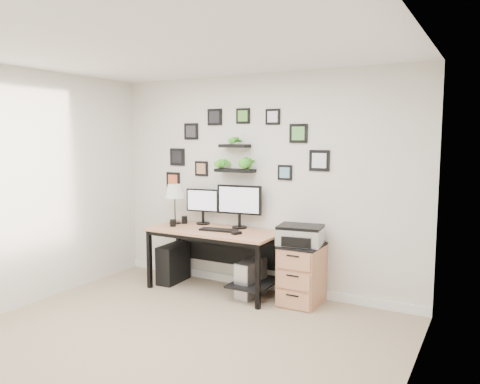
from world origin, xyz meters
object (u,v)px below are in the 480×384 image
Objects in this scene: desk at (218,240)px; pc_tower_black at (173,263)px; table_lamp at (175,192)px; pc_tower_grey at (251,279)px; monitor_right at (239,203)px; file_cabinet at (302,274)px; mug at (173,223)px; monitor_left at (203,204)px; printer at (300,235)px.

desk reaches higher than pc_tower_black.
table_lamp is at bearing 96.89° from pc_tower_black.
pc_tower_black is 1.08× the size of pc_tower_grey.
file_cabinet is (0.87, -0.14, -0.73)m from monitor_right.
file_cabinet is (1.06, 0.06, -0.29)m from desk.
mug is (-0.59, -0.10, 0.17)m from desk.
desk is at bearing -176.86° from file_cabinet.
mug is 1.72m from file_cabinet.
monitor_left is 1.01× the size of pc_tower_grey.
monitor_right is 0.89m from table_lamp.
monitor_left is 1.16m from pc_tower_grey.
printer is at bearing -151.74° from file_cabinet.
monitor_right is 1.15m from file_cabinet.
monitor_left is at bearing 179.41° from monitor_right.
monitor_left reaches higher than mug.
monitor_left is 0.87× the size of printer.
desk is 3.08× the size of printer.
file_cabinet is 0.44m from printer.
desk is at bearing -177.39° from printer.
file_cabinet is 1.29× the size of printer.
file_cabinet is at bearing -8.98° from monitor_right.
monitor_left reaches higher than pc_tower_black.
monitor_left reaches higher than printer.
table_lamp is 1.93m from file_cabinet.
table_lamp is (-0.88, -0.12, 0.09)m from monitor_right.
monitor_right is at bearing 9.91° from pc_tower_black.
pc_tower_grey is 0.81m from printer.
printer is (1.04, 0.05, 0.15)m from desk.
table_lamp is (-0.69, 0.07, 0.53)m from desk.
pc_tower_black is (-0.68, 0.00, -0.38)m from desk.
printer is at bearing -1.18° from pc_tower_black.
pc_tower_grey is at bearing 4.21° from mug.
desk reaches higher than file_cabinet.
file_cabinet is at bearing 3.14° from desk.
pc_tower_black is 0.93× the size of printer.
mug is 0.13× the size of file_cabinet.
monitor_right is 0.85× the size of file_cabinet.
monitor_right is at bearing 170.11° from printer.
monitor_right is at bearing 46.49° from desk.
monitor_left reaches higher than pc_tower_grey.
desk is at bearing -133.51° from monitor_right.
pc_tower_black is (-0.09, 0.10, -0.55)m from mug.
desk is 0.63m from mug.
monitor_left is 0.80× the size of monitor_right.
printer is at bearing 6.96° from pc_tower_grey.
desk is 1.05m from printer.
mug is (0.10, -0.17, -0.36)m from table_lamp.
desk is at bearing -2.93° from pc_tower_black.
desk is 0.51m from monitor_right.
monitor_right reaches higher than monitor_left.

